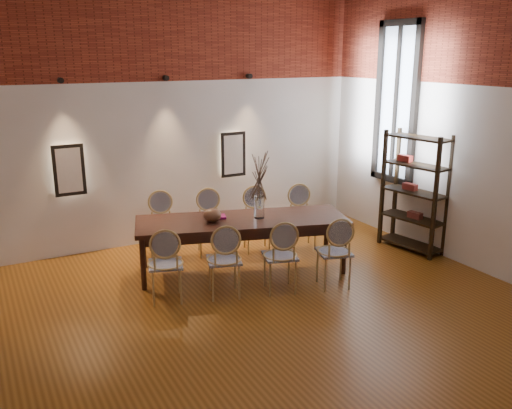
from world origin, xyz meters
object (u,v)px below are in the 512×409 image
bowl (212,215)px  chair_far_d (302,218)px  chair_near_c (280,256)px  book (216,217)px  vase (259,207)px  chair_far_a (162,227)px  dining_table (242,245)px  shelving_rack (414,192)px  chair_far_b (210,224)px  chair_near_b (224,260)px  chair_far_c (257,221)px  chair_near_d (334,252)px  chair_near_a (166,264)px

bowl → chair_far_d: bearing=11.1°
chair_near_c → book: 1.13m
vase → chair_far_a: bearing=133.5°
dining_table → shelving_rack: 2.76m
chair_near_c → chair_far_b: 1.63m
chair_far_b → bowl: size_ratio=3.92×
dining_table → shelving_rack: (2.67, -0.46, 0.53)m
chair_far_a → chair_near_c: bearing=133.9°
chair_near_b → chair_far_c: size_ratio=1.00×
chair_near_d → book: 1.66m
chair_near_c → chair_far_d: (1.11, 1.20, 0.00)m
chair_far_c → vase: 0.86m
chair_near_d → chair_far_a: same height
chair_far_a → chair_far_d: size_ratio=1.00×
chair_near_b → chair_far_b: bearing=90.0°
chair_far_a → chair_far_c: 1.41m
bowl → book: size_ratio=0.92×
chair_near_d → bowl: size_ratio=3.92×
chair_near_a → chair_far_c: 2.04m
chair_far_b → shelving_rack: shelving_rack is taller
vase → chair_near_a: bearing=-167.5°
chair_near_a → chair_near_c: bearing=-0.0°
dining_table → chair_near_c: (0.12, -0.81, 0.09)m
chair_near_b → chair_far_c: bearing=64.3°
book → chair_near_d: bearing=-48.1°
chair_far_c → book: bearing=42.0°
chair_far_d → chair_near_c: bearing=64.3°
chair_near_a → vase: 1.55m
chair_far_d → book: 1.56m
chair_far_b → chair_far_c: size_ratio=1.00×
chair_near_b → shelving_rack: size_ratio=0.52×
bowl → chair_near_a: bearing=-150.7°
chair_far_b → vase: 1.04m
chair_near_a → bowl: size_ratio=3.92×
dining_table → chair_far_a: (-0.80, 1.01, 0.09)m
chair_far_d → vase: 1.18m
vase → bowl: size_ratio=1.25×
chair_far_c → vase: bearing=81.0°
chair_far_c → chair_near_b: bearing=64.3°
chair_near_c → shelving_rack: bearing=24.9°
chair_near_c → chair_far_b: same height
chair_far_c → chair_far_a: bearing=-0.0°
chair_far_d → bowl: chair_far_d is taller
chair_near_c → chair_far_b: bearing=115.7°
chair_far_b → chair_far_d: 1.41m
shelving_rack → chair_near_a: bearing=169.8°
chair_far_b → book: 0.69m
chair_far_c → chair_far_d: 0.71m
chair_near_a → chair_near_d: same height
bowl → book: bearing=50.3°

